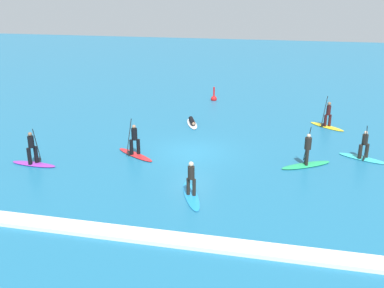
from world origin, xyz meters
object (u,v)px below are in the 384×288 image
(surfer_on_red_board, at_px, (135,147))
(marker_buoy, at_px, (214,98))
(surfer_on_teal_board, at_px, (363,152))
(surfer_on_white_board, at_px, (192,122))
(surfer_on_purple_board, at_px, (33,156))
(surfer_on_green_board, at_px, (307,158))
(surfer_on_yellow_board, at_px, (327,120))
(surfer_on_blue_board, at_px, (191,187))

(surfer_on_red_board, relative_size, marker_buoy, 2.19)
(surfer_on_teal_board, height_order, surfer_on_white_board, surfer_on_teal_board)
(surfer_on_purple_board, distance_m, surfer_on_red_board, 5.52)
(surfer_on_green_board, distance_m, marker_buoy, 15.28)
(surfer_on_green_board, bearing_deg, marker_buoy, 85.79)
(surfer_on_green_board, bearing_deg, surfer_on_yellow_board, 45.29)
(surfer_on_green_board, bearing_deg, surfer_on_white_board, 108.18)
(surfer_on_yellow_board, height_order, surfer_on_green_board, surfer_on_yellow_board)
(surfer_on_yellow_board, distance_m, surfer_on_teal_board, 6.01)
(surfer_on_red_board, xyz_separation_m, surfer_on_green_board, (9.56, 0.54, -0.04))
(surfer_on_blue_board, bearing_deg, surfer_on_purple_board, -123.22)
(surfer_on_green_board, bearing_deg, surfer_on_red_board, 150.00)
(surfer_on_purple_board, xyz_separation_m, surfer_on_blue_board, (9.20, -1.87, -0.06))
(surfer_on_purple_board, bearing_deg, surfer_on_red_board, 31.41)
(surfer_on_white_board, distance_m, marker_buoy, 7.22)
(surfer_on_yellow_board, relative_size, surfer_on_teal_board, 0.92)
(surfer_on_white_board, relative_size, surfer_on_green_board, 0.92)
(marker_buoy, bearing_deg, surfer_on_green_board, -61.00)
(surfer_on_purple_board, distance_m, surfer_on_teal_board, 18.23)
(surfer_on_teal_board, xyz_separation_m, surfer_on_white_board, (-10.82, 4.40, -0.29))
(surfer_on_yellow_board, bearing_deg, surfer_on_red_board, 76.04)
(surfer_on_purple_board, xyz_separation_m, surfer_on_white_board, (6.75, 9.23, -0.37))
(surfer_on_yellow_board, bearing_deg, surfer_on_green_board, 118.46)
(surfer_on_red_board, height_order, surfer_on_blue_board, surfer_on_red_board)
(surfer_on_purple_board, distance_m, surfer_on_green_board, 14.78)
(surfer_on_yellow_board, height_order, marker_buoy, surfer_on_yellow_board)
(surfer_on_yellow_board, height_order, surfer_on_blue_board, surfer_on_yellow_board)
(surfer_on_red_board, xyz_separation_m, surfer_on_teal_board, (12.68, 2.28, -0.07))
(surfer_on_white_board, bearing_deg, surfer_on_purple_board, -56.74)
(surfer_on_red_board, height_order, surfer_on_teal_board, surfer_on_red_board)
(surfer_on_teal_board, relative_size, marker_buoy, 2.13)
(marker_buoy, bearing_deg, surfer_on_teal_board, -47.80)
(surfer_on_red_board, relative_size, surfer_on_white_board, 1.06)
(surfer_on_yellow_board, bearing_deg, surfer_on_teal_board, 145.26)
(surfer_on_white_board, xyz_separation_m, marker_buoy, (0.29, 7.21, 0.05))
(surfer_on_green_board, bearing_deg, surfer_on_teal_board, -3.99)
(surfer_on_green_board, xyz_separation_m, marker_buoy, (-7.41, 13.36, -0.26))
(surfer_on_yellow_board, bearing_deg, surfer_on_blue_board, 101.45)
(surfer_on_red_board, distance_m, surfer_on_yellow_board, 13.72)
(surfer_on_teal_board, relative_size, surfer_on_blue_board, 0.87)
(surfer_on_blue_board, distance_m, surfer_on_green_board, 7.22)
(surfer_on_yellow_board, height_order, surfer_on_white_board, surfer_on_yellow_board)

